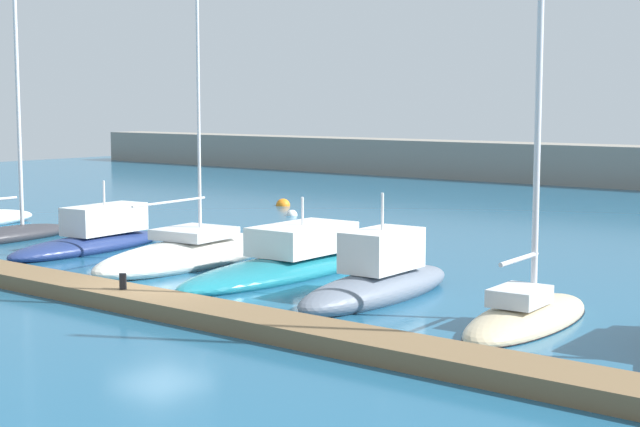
{
  "coord_description": "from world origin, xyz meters",
  "views": [
    {
      "loc": [
        20.51,
        -18.13,
        5.49
      ],
      "look_at": [
        2.58,
        3.99,
        2.25
      ],
      "focal_mm": 54.63,
      "sensor_mm": 36.0,
      "label": 1
    }
  ],
  "objects_px": {
    "sailboat_ivory_fourth": "(192,252)",
    "motorboat_slate_sixth": "(379,280)",
    "sailboat_sand_seventh": "(527,314)",
    "dock_bollard": "(123,281)",
    "sailboat_charcoal_second": "(8,230)",
    "mooring_buoy_orange": "(283,206)",
    "mooring_buoy_white": "(292,215)",
    "motorboat_teal_fifth": "(291,262)",
    "motorboat_navy_third": "(94,237)"
  },
  "relations": [
    {
      "from": "sailboat_ivory_fourth",
      "to": "motorboat_navy_third",
      "type": "bearing_deg",
      "value": 86.72
    },
    {
      "from": "mooring_buoy_orange",
      "to": "motorboat_teal_fifth",
      "type": "bearing_deg",
      "value": -48.1
    },
    {
      "from": "mooring_buoy_white",
      "to": "mooring_buoy_orange",
      "type": "xyz_separation_m",
      "value": [
        -3.3,
        3.1,
        0.0
      ]
    },
    {
      "from": "dock_bollard",
      "to": "motorboat_navy_third",
      "type": "bearing_deg",
      "value": 146.4
    },
    {
      "from": "motorboat_teal_fifth",
      "to": "mooring_buoy_white",
      "type": "distance_m",
      "value": 16.26
    },
    {
      "from": "sailboat_sand_seventh",
      "to": "motorboat_teal_fifth",
      "type": "bearing_deg",
      "value": 74.89
    },
    {
      "from": "dock_bollard",
      "to": "sailboat_ivory_fourth",
      "type": "bearing_deg",
      "value": 121.34
    },
    {
      "from": "motorboat_navy_third",
      "to": "motorboat_slate_sixth",
      "type": "bearing_deg",
      "value": -98.7
    },
    {
      "from": "motorboat_slate_sixth",
      "to": "dock_bollard",
      "type": "relative_size",
      "value": 16.16
    },
    {
      "from": "sailboat_charcoal_second",
      "to": "motorboat_slate_sixth",
      "type": "bearing_deg",
      "value": -94.35
    },
    {
      "from": "mooring_buoy_orange",
      "to": "sailboat_sand_seventh",
      "type": "bearing_deg",
      "value": -36.67
    },
    {
      "from": "mooring_buoy_white",
      "to": "mooring_buoy_orange",
      "type": "height_order",
      "value": "mooring_buoy_orange"
    },
    {
      "from": "motorboat_navy_third",
      "to": "mooring_buoy_orange",
      "type": "bearing_deg",
      "value": 10.65
    },
    {
      "from": "sailboat_sand_seventh",
      "to": "mooring_buoy_orange",
      "type": "relative_size",
      "value": 15.68
    },
    {
      "from": "sailboat_sand_seventh",
      "to": "mooring_buoy_orange",
      "type": "xyz_separation_m",
      "value": [
        -23.24,
        17.3,
        -0.25
      ]
    },
    {
      "from": "motorboat_slate_sixth",
      "to": "mooring_buoy_white",
      "type": "bearing_deg",
      "value": 44.46
    },
    {
      "from": "motorboat_slate_sixth",
      "to": "sailboat_ivory_fourth",
      "type": "bearing_deg",
      "value": 80.66
    },
    {
      "from": "motorboat_navy_third",
      "to": "sailboat_ivory_fourth",
      "type": "height_order",
      "value": "sailboat_ivory_fourth"
    },
    {
      "from": "motorboat_teal_fifth",
      "to": "dock_bollard",
      "type": "bearing_deg",
      "value": 175.16
    },
    {
      "from": "sailboat_ivory_fourth",
      "to": "motorboat_slate_sixth",
      "type": "xyz_separation_m",
      "value": [
        8.6,
        -0.95,
        0.18
      ]
    },
    {
      "from": "sailboat_charcoal_second",
      "to": "dock_bollard",
      "type": "xyz_separation_m",
      "value": [
        13.44,
        -5.22,
        0.23
      ]
    },
    {
      "from": "motorboat_teal_fifth",
      "to": "motorboat_slate_sixth",
      "type": "relative_size",
      "value": 1.38
    },
    {
      "from": "sailboat_charcoal_second",
      "to": "mooring_buoy_white",
      "type": "height_order",
      "value": "sailboat_charcoal_second"
    },
    {
      "from": "sailboat_sand_seventh",
      "to": "mooring_buoy_white",
      "type": "height_order",
      "value": "sailboat_sand_seventh"
    },
    {
      "from": "motorboat_navy_third",
      "to": "sailboat_ivory_fourth",
      "type": "xyz_separation_m",
      "value": [
        4.98,
        0.31,
        -0.13
      ]
    },
    {
      "from": "motorboat_navy_third",
      "to": "sailboat_sand_seventh",
      "type": "xyz_separation_m",
      "value": [
        18.34,
        -0.94,
        -0.24
      ]
    },
    {
      "from": "sailboat_charcoal_second",
      "to": "sailboat_sand_seventh",
      "type": "relative_size",
      "value": 1.04
    },
    {
      "from": "motorboat_teal_fifth",
      "to": "motorboat_navy_third",
      "type": "bearing_deg",
      "value": 93.5
    },
    {
      "from": "sailboat_charcoal_second",
      "to": "motorboat_slate_sixth",
      "type": "height_order",
      "value": "sailboat_charcoal_second"
    },
    {
      "from": "sailboat_ivory_fourth",
      "to": "dock_bollard",
      "type": "relative_size",
      "value": 42.74
    },
    {
      "from": "motorboat_navy_third",
      "to": "motorboat_slate_sixth",
      "type": "xyz_separation_m",
      "value": [
        13.58,
        -0.64,
        0.05
      ]
    },
    {
      "from": "sailboat_ivory_fourth",
      "to": "dock_bollard",
      "type": "xyz_separation_m",
      "value": [
        3.7,
        -6.07,
        0.29
      ]
    },
    {
      "from": "sailboat_charcoal_second",
      "to": "motorboat_slate_sixth",
      "type": "distance_m",
      "value": 18.34
    },
    {
      "from": "sailboat_sand_seventh",
      "to": "mooring_buoy_orange",
      "type": "distance_m",
      "value": 28.97
    },
    {
      "from": "mooring_buoy_white",
      "to": "mooring_buoy_orange",
      "type": "relative_size",
      "value": 0.71
    },
    {
      "from": "mooring_buoy_orange",
      "to": "dock_bollard",
      "type": "height_order",
      "value": "dock_bollard"
    },
    {
      "from": "sailboat_charcoal_second",
      "to": "motorboat_slate_sixth",
      "type": "xyz_separation_m",
      "value": [
        18.34,
        -0.09,
        0.12
      ]
    },
    {
      "from": "motorboat_slate_sixth",
      "to": "dock_bollard",
      "type": "distance_m",
      "value": 7.1
    },
    {
      "from": "dock_bollard",
      "to": "motorboat_teal_fifth",
      "type": "bearing_deg",
      "value": 87.49
    },
    {
      "from": "motorboat_teal_fifth",
      "to": "motorboat_slate_sixth",
      "type": "bearing_deg",
      "value": -110.91
    },
    {
      "from": "sailboat_sand_seventh",
      "to": "mooring_buoy_white",
      "type": "xyz_separation_m",
      "value": [
        -19.94,
        14.2,
        -0.25
      ]
    },
    {
      "from": "motorboat_navy_third",
      "to": "sailboat_sand_seventh",
      "type": "bearing_deg",
      "value": -98.94
    },
    {
      "from": "sailboat_ivory_fourth",
      "to": "sailboat_sand_seventh",
      "type": "relative_size",
      "value": 1.55
    },
    {
      "from": "motorboat_slate_sixth",
      "to": "mooring_buoy_white",
      "type": "height_order",
      "value": "motorboat_slate_sixth"
    },
    {
      "from": "dock_bollard",
      "to": "mooring_buoy_orange",
      "type": "bearing_deg",
      "value": 121.52
    },
    {
      "from": "motorboat_teal_fifth",
      "to": "sailboat_sand_seventh",
      "type": "height_order",
      "value": "sailboat_sand_seventh"
    },
    {
      "from": "sailboat_ivory_fourth",
      "to": "sailboat_sand_seventh",
      "type": "xyz_separation_m",
      "value": [
        13.36,
        -1.25,
        -0.11
      ]
    },
    {
      "from": "sailboat_sand_seventh",
      "to": "dock_bollard",
      "type": "distance_m",
      "value": 10.81
    },
    {
      "from": "mooring_buoy_orange",
      "to": "mooring_buoy_white",
      "type": "bearing_deg",
      "value": -43.25
    },
    {
      "from": "motorboat_slate_sixth",
      "to": "sailboat_sand_seventh",
      "type": "xyz_separation_m",
      "value": [
        4.76,
        -0.3,
        -0.29
      ]
    }
  ]
}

